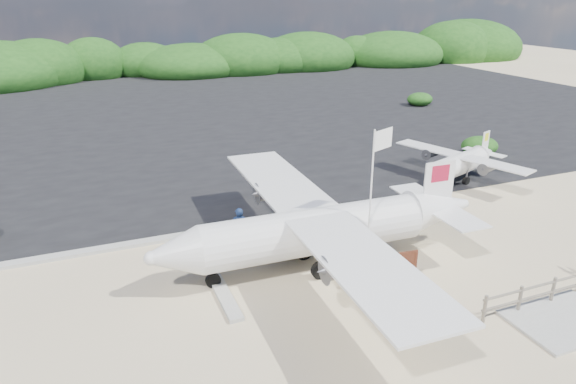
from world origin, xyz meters
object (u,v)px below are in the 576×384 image
at_px(aircraft_large, 312,111).
at_px(crew_a, 239,229).
at_px(aircraft_small, 29,112).
at_px(flagpole, 366,270).
at_px(crew_b, 311,204).
at_px(baggage_cart, 290,251).
at_px(signboard, 394,288).

bearing_deg(aircraft_large, crew_a, 60.64).
bearing_deg(aircraft_large, aircraft_small, -19.36).
distance_m(flagpole, crew_b, 5.25).
xyz_separation_m(crew_a, crew_b, (4.02, 1.65, -0.13)).
height_order(baggage_cart, crew_b, crew_b).
xyz_separation_m(signboard, crew_b, (-0.31, 6.70, 0.82)).
bearing_deg(aircraft_small, crew_b, 94.71).
bearing_deg(flagpole, crew_a, 138.85).
relative_size(flagpole, aircraft_large, 0.35).
bearing_deg(crew_a, flagpole, 157.09).
xyz_separation_m(aircraft_large, aircraft_small, (-24.19, 9.28, 0.00)).
distance_m(flagpole, crew_a, 5.45).
bearing_deg(flagpole, baggage_cart, 129.13).
relative_size(crew_a, crew_b, 1.16).
height_order(crew_a, crew_b, crew_a).
distance_m(baggage_cart, crew_a, 2.30).
height_order(flagpole, aircraft_large, flagpole).
distance_m(baggage_cart, flagpole, 3.39).
height_order(crew_b, aircraft_large, aircraft_large).
bearing_deg(signboard, aircraft_large, 75.83).
bearing_deg(aircraft_small, baggage_cart, 89.97).
distance_m(baggage_cart, aircraft_small, 35.98).
xyz_separation_m(crew_a, aircraft_large, (14.31, 23.82, -0.95)).
height_order(signboard, crew_b, crew_b).
relative_size(baggage_cart, crew_b, 1.45).
height_order(signboard, aircraft_small, aircraft_small).
relative_size(crew_a, aircraft_small, 0.28).
xyz_separation_m(flagpole, aircraft_small, (-13.91, 36.63, 0.00)).
distance_m(signboard, aircraft_large, 30.54).
xyz_separation_m(flagpole, aircraft_large, (10.27, 27.35, 0.00)).
distance_m(signboard, aircraft_small, 40.70).
height_order(crew_b, aircraft_small, crew_b).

